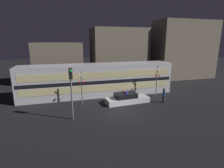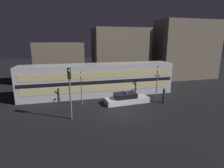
{
  "view_description": "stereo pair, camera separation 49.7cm",
  "coord_description": "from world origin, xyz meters",
  "px_view_note": "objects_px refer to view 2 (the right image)",
  "views": [
    {
      "loc": [
        -5.34,
        -14.99,
        6.68
      ],
      "look_at": [
        0.11,
        4.3,
        1.79
      ],
      "focal_mm": 28.0,
      "sensor_mm": 36.0,
      "label": 1
    },
    {
      "loc": [
        -4.86,
        -15.12,
        6.68
      ],
      "look_at": [
        0.11,
        4.3,
        1.79
      ],
      "focal_mm": 28.0,
      "sensor_mm": 36.0,
      "label": 2
    }
  ],
  "objects_px": {
    "pedestrian": "(164,95)",
    "crossing_signal_near": "(157,80)",
    "traffic_light_corner": "(70,83)",
    "train": "(99,80)",
    "police_car": "(126,99)"
  },
  "relations": [
    {
      "from": "train",
      "to": "crossing_signal_near",
      "type": "distance_m",
      "value": 7.17
    },
    {
      "from": "crossing_signal_near",
      "to": "pedestrian",
      "type": "bearing_deg",
      "value": -94.51
    },
    {
      "from": "traffic_light_corner",
      "to": "train",
      "type": "bearing_deg",
      "value": 60.8
    },
    {
      "from": "pedestrian",
      "to": "crossing_signal_near",
      "type": "xyz_separation_m",
      "value": [
        0.15,
        1.94,
        1.37
      ]
    },
    {
      "from": "train",
      "to": "crossing_signal_near",
      "type": "relative_size",
      "value": 4.8
    },
    {
      "from": "police_car",
      "to": "traffic_light_corner",
      "type": "xyz_separation_m",
      "value": [
        -6.09,
        -2.84,
        2.79
      ]
    },
    {
      "from": "pedestrian",
      "to": "traffic_light_corner",
      "type": "distance_m",
      "value": 10.48
    },
    {
      "from": "pedestrian",
      "to": "crossing_signal_near",
      "type": "relative_size",
      "value": 0.43
    },
    {
      "from": "train",
      "to": "traffic_light_corner",
      "type": "relative_size",
      "value": 4.14
    },
    {
      "from": "crossing_signal_near",
      "to": "traffic_light_corner",
      "type": "xyz_separation_m",
      "value": [
        -10.21,
        -3.65,
        1.0
      ]
    },
    {
      "from": "crossing_signal_near",
      "to": "traffic_light_corner",
      "type": "relative_size",
      "value": 0.86
    },
    {
      "from": "train",
      "to": "police_car",
      "type": "distance_m",
      "value": 4.67
    },
    {
      "from": "crossing_signal_near",
      "to": "train",
      "type": "bearing_deg",
      "value": 156.43
    },
    {
      "from": "crossing_signal_near",
      "to": "traffic_light_corner",
      "type": "height_order",
      "value": "traffic_light_corner"
    },
    {
      "from": "pedestrian",
      "to": "crossing_signal_near",
      "type": "height_order",
      "value": "crossing_signal_near"
    }
  ]
}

